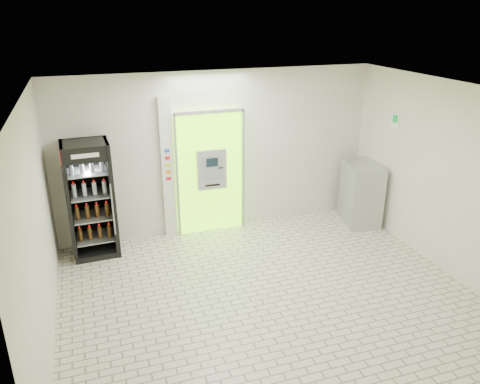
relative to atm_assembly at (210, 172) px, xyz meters
name	(u,v)px	position (x,y,z in m)	size (l,w,h in m)	color
ground	(267,293)	(0.20, -2.41, -1.17)	(6.00, 6.00, 0.00)	beige
room_shell	(270,178)	(0.20, -2.41, 0.67)	(6.00, 6.00, 6.00)	silver
atm_assembly	(210,172)	(0.00, 0.00, 0.00)	(1.30, 0.24, 2.33)	#7BE90E
pillar	(168,169)	(-0.78, 0.04, 0.13)	(0.22, 0.11, 2.60)	silver
beverage_cooler	(91,201)	(-2.15, -0.25, -0.21)	(0.77, 0.73, 2.00)	black
steel_cabinet	(361,193)	(2.89, -0.62, -0.56)	(0.80, 1.02, 1.21)	#A2A4AA
exit_sign	(395,120)	(3.19, -1.01, 0.95)	(0.02, 0.22, 0.26)	white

